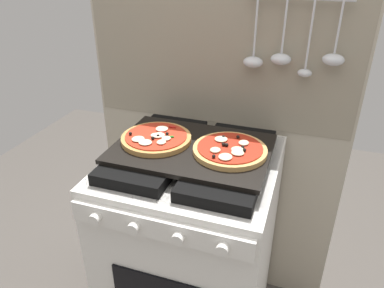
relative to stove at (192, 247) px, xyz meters
name	(u,v)px	position (x,y,z in m)	size (l,w,h in m)	color
kitchen_backsplash	(217,138)	(0.00, 0.34, 0.34)	(1.10, 0.09, 1.55)	#B2A893
stove	(192,247)	(0.00, 0.00, 0.00)	(0.60, 0.64, 0.90)	white
baking_tray	(192,149)	(0.00, 0.00, 0.46)	(0.54, 0.38, 0.02)	black
pizza_left	(156,138)	(-0.14, 0.00, 0.48)	(0.25, 0.25, 0.03)	#C18947
pizza_right	(230,150)	(0.14, 0.00, 0.48)	(0.25, 0.25, 0.03)	tan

